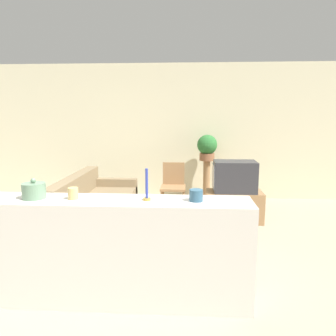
{
  "coord_description": "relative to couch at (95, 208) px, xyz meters",
  "views": [
    {
      "loc": [
        0.86,
        -3.22,
        1.72
      ],
      "look_at": [
        0.53,
        1.98,
        0.85
      ],
      "focal_mm": 35.0,
      "sensor_mm": 36.0,
      "label": 1
    }
  ],
  "objects": [
    {
      "name": "wall_back",
      "position": [
        0.58,
        1.81,
        1.08
      ],
      "size": [
        9.0,
        0.06,
        2.7
      ],
      "color": "beige",
      "rests_on": "ground_plane"
    },
    {
      "name": "wooden_chair",
      "position": [
        1.18,
        0.93,
        0.2
      ],
      "size": [
        0.44,
        0.44,
        0.84
      ],
      "color": "#9E754C",
      "rests_on": "ground_plane"
    },
    {
      "name": "foreground_counter",
      "position": [
        0.58,
        -2.06,
        0.22
      ],
      "size": [
        2.86,
        0.44,
        0.96
      ],
      "color": "silver",
      "rests_on": "ground_plane"
    },
    {
      "name": "candle_jar",
      "position": [
        0.42,
        -2.06,
        0.75
      ],
      "size": [
        0.09,
        0.09,
        0.1
      ],
      "color": "tan",
      "rests_on": "foreground_counter"
    },
    {
      "name": "plant_stand",
      "position": [
        1.8,
        1.47,
        0.14
      ],
      "size": [
        0.13,
        0.13,
        0.82
      ],
      "color": "#9E754C",
      "rests_on": "ground_plane"
    },
    {
      "name": "ground_plane",
      "position": [
        0.58,
        -1.62,
        -0.27
      ],
      "size": [
        14.0,
        14.0,
        0.0
      ],
      "primitive_type": "plane",
      "color": "tan"
    },
    {
      "name": "coffee_tin",
      "position": [
        1.51,
        -2.06,
        0.75
      ],
      "size": [
        0.12,
        0.12,
        0.1
      ],
      "color": "#335B75",
      "rests_on": "foreground_counter"
    },
    {
      "name": "couch",
      "position": [
        0.0,
        0.0,
        0.0
      ],
      "size": [
        0.92,
        2.0,
        0.76
      ],
      "color": "#847051",
      "rests_on": "ground_plane"
    },
    {
      "name": "television",
      "position": [
        2.18,
        0.32,
        0.47
      ],
      "size": [
        0.67,
        0.44,
        0.49
      ],
      "color": "#333338",
      "rests_on": "tv_stand"
    },
    {
      "name": "potted_plant",
      "position": [
        1.8,
        1.47,
        0.82
      ],
      "size": [
        0.39,
        0.39,
        0.5
      ],
      "color": "#8E5B3D",
      "rests_on": "plant_stand"
    },
    {
      "name": "tv_stand",
      "position": [
        2.18,
        0.32,
        -0.02
      ],
      "size": [
        0.89,
        0.46,
        0.49
      ],
      "color": "#9E754C",
      "rests_on": "ground_plane"
    },
    {
      "name": "decorative_bowl",
      "position": [
        0.06,
        -2.06,
        0.77
      ],
      "size": [
        0.21,
        0.21,
        0.19
      ],
      "color": "gray",
      "rests_on": "foreground_counter"
    },
    {
      "name": "candlestick",
      "position": [
        1.08,
        -2.06,
        0.79
      ],
      "size": [
        0.07,
        0.07,
        0.28
      ],
      "color": "#B7933D",
      "rests_on": "foreground_counter"
    }
  ]
}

